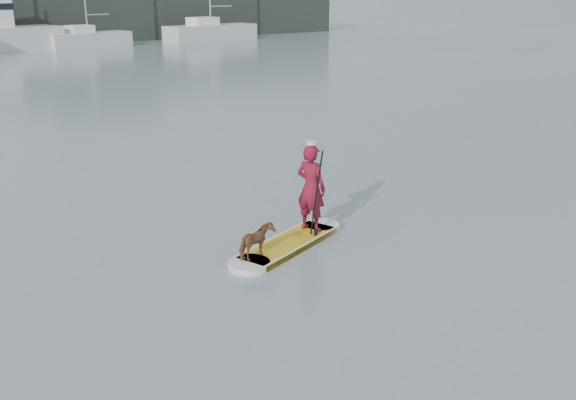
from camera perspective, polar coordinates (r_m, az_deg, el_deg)
ground at (r=13.40m, az=0.04°, el=-3.46°), size 140.00×140.00×0.00m
paddleboard at (r=12.97m, az=-0.00°, el=-3.94°), size 3.19×1.52×0.12m
paddler at (r=13.28m, az=2.06°, el=1.08°), size 0.61×0.77×1.84m
white_cap at (r=13.02m, az=2.11°, el=5.11°), size 0.22×0.22×0.07m
dog at (r=12.07m, az=-2.82°, el=-3.73°), size 0.84×0.53×0.65m
paddle at (r=13.04m, az=2.53°, el=-0.38°), size 0.12×0.30×2.00m
sailboat_e at (r=59.96m, az=-17.38°, el=13.53°), size 7.57×3.28×10.63m
sailboat_f at (r=65.41m, az=-6.92°, el=14.72°), size 9.73×3.71×14.23m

